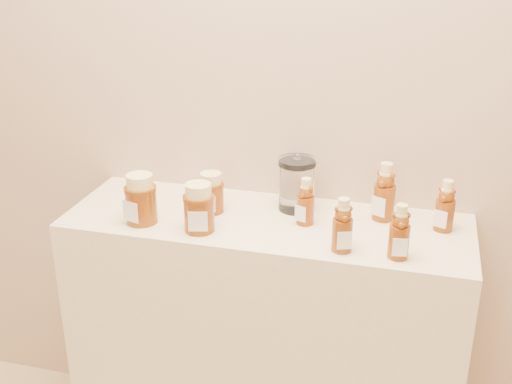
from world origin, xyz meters
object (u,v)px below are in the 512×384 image
(display_table, at_px, (265,346))
(bear_bottle_back_left, at_px, (306,198))
(glass_canister, at_px, (297,182))
(bear_bottle_front_left, at_px, (343,222))
(honey_jar_left, at_px, (141,199))

(display_table, distance_m, bear_bottle_back_left, 0.54)
(bear_bottle_back_left, relative_size, glass_canister, 0.90)
(glass_canister, bearing_deg, bear_bottle_front_left, -53.56)
(display_table, distance_m, glass_canister, 0.55)
(bear_bottle_back_left, distance_m, glass_canister, 0.11)
(honey_jar_left, bearing_deg, glass_canister, 44.61)
(bear_bottle_back_left, bearing_deg, bear_bottle_front_left, -25.52)
(display_table, relative_size, honey_jar_left, 8.08)
(bear_bottle_front_left, xyz_separation_m, glass_canister, (-0.17, 0.23, 0.00))
(glass_canister, bearing_deg, honey_jar_left, -153.45)
(honey_jar_left, distance_m, glass_canister, 0.47)
(bear_bottle_front_left, xyz_separation_m, honey_jar_left, (-0.59, 0.02, -0.01))
(bear_bottle_front_left, relative_size, honey_jar_left, 1.15)
(display_table, bearing_deg, bear_bottle_back_left, 4.07)
(bear_bottle_front_left, bearing_deg, bear_bottle_back_left, 111.39)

